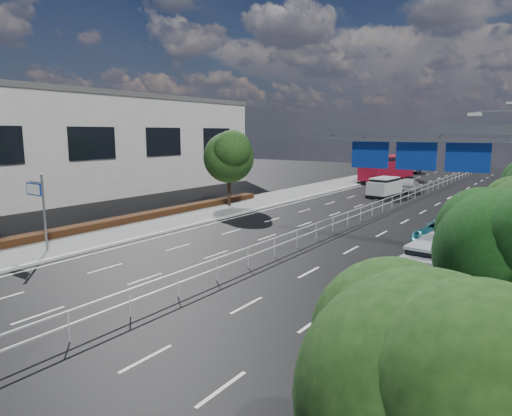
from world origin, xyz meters
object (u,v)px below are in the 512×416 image
Objects in this scene: toilet_sign at (39,199)px; silver_minivan at (440,265)px; near_car_silver at (409,185)px; parked_car_teal at (446,233)px; red_bus at (387,168)px; overhead_gantry at (431,150)px; white_minivan at (384,187)px; near_car_dark at (415,169)px; parked_car_dark at (502,205)px.

silver_minivan is (19.25, 6.32, -1.97)m from toilet_sign.
near_car_silver is 25.22m from parked_car_teal.
red_bus reaches higher than silver_minivan.
overhead_gantry is at bearing -87.87° from parked_car_teal.
white_minivan reaches higher than near_car_dark.
silver_minivan is at bearing 101.89° from near_car_silver.
white_minivan is 28.01m from silver_minivan.
red_bus is (3.45, 46.39, -1.15)m from toilet_sign.
parked_car_teal is 1.07× the size of parked_car_dark.
toilet_sign is 0.93× the size of near_car_silver.
red_bus is 24.70m from parked_car_dark.
near_car_silver is at bearing 112.12° from silver_minivan.
parked_car_teal is at bearing 104.33° from near_car_silver.
overhead_gantry is 39.21m from red_bus.
near_car_dark is at bearing 117.00° from parked_car_dark.
overhead_gantry reaches higher than parked_car_dark.
overhead_gantry is at bearing -93.74° from parked_car_dark.
toilet_sign is 0.96× the size of near_car_dark.
near_car_silver reaches higher than parked_car_dark.
near_car_silver is 32.84m from silver_minivan.
overhead_gantry is at bearing -62.58° from red_bus.
red_bus is (-4.61, 14.39, 0.82)m from white_minivan.
overhead_gantry is 2.08× the size of silver_minivan.
red_bus is at bearing 86.58° from near_car_dark.
near_car_silver is at bearing 85.46° from white_minivan.
near_car_dark is at bearing -82.26° from near_car_silver.
red_bus is 2.21× the size of parked_car_dark.
silver_minivan reaches higher than near_car_dark.
near_car_silver reaches higher than parked_car_teal.
toilet_sign is 0.37× the size of red_bus.
near_car_silver reaches higher than near_car_dark.
silver_minivan is at bearing -61.69° from white_minivan.
silver_minivan is at bearing -88.61° from parked_car_dark.
white_minivan is 29.88m from near_car_dark.
near_car_silver is 14.41m from parked_car_dark.
near_car_silver is 0.95× the size of silver_minivan.
parked_car_teal is (8.92, -23.59, -0.01)m from near_car_silver.
near_car_dark is 0.92× the size of silver_minivan.
silver_minivan is at bearing -74.85° from parked_car_teal.
white_minivan is 1.04× the size of near_car_dark.
toilet_sign is 33.05m from white_minivan.
overhead_gantry is 1.81× the size of parked_car_teal.
white_minivan is 12.09m from parked_car_dark.
overhead_gantry is (17.69, 10.05, 2.66)m from toilet_sign.
red_bus is at bearing 131.19° from parked_car_dark.
parked_car_teal is at bearing -56.73° from white_minivan.
parked_car_teal is (14.43, -32.47, -1.00)m from red_bus.
near_car_dark is 57.47m from silver_minivan.
overhead_gantry is at bearing 116.55° from silver_minivan.
red_bus reaches higher than parked_car_dark.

